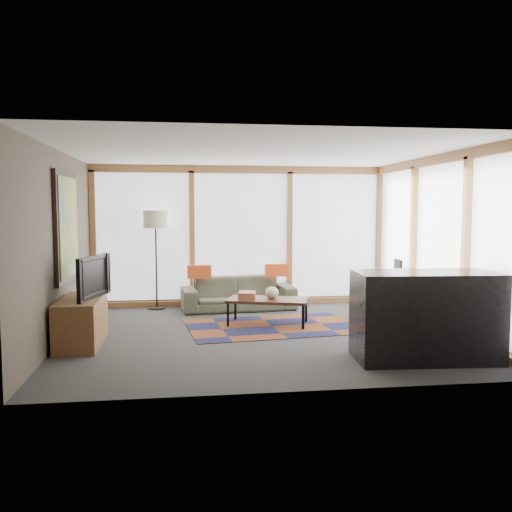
{
  "coord_description": "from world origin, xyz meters",
  "views": [
    {
      "loc": [
        -1.1,
        -7.63,
        1.81
      ],
      "look_at": [
        0.0,
        0.4,
        1.1
      ],
      "focal_mm": 38.0,
      "sensor_mm": 36.0,
      "label": 1
    }
  ],
  "objects": [
    {
      "name": "bowl_b",
      "position": [
        2.4,
        0.28,
        0.54
      ],
      "size": [
        0.18,
        0.18,
        0.07
      ],
      "primitive_type": "ellipsoid",
      "rotation": [
        0.0,
        0.0,
        0.22
      ],
      "color": "black",
      "rests_on": "bookshelf"
    },
    {
      "name": "pillow_left",
      "position": [
        -0.81,
        1.91,
        0.7
      ],
      "size": [
        0.42,
        0.14,
        0.23
      ],
      "primitive_type": "cube",
      "rotation": [
        0.0,
        0.0,
        0.05
      ],
      "color": "#C4471E",
      "rests_on": "sofa"
    },
    {
      "name": "room_envelope",
      "position": [
        0.49,
        0.56,
        1.54
      ],
      "size": [
        5.52,
        5.02,
        2.62
      ],
      "color": "#473E32",
      "rests_on": "ground"
    },
    {
      "name": "bar_counter",
      "position": [
        1.78,
        -1.58,
        0.53
      ],
      "size": [
        1.73,
        0.9,
        1.06
      ],
      "primitive_type": "cube",
      "rotation": [
        0.0,
        0.0,
        -0.07
      ],
      "color": "black",
      "rests_on": "ground"
    },
    {
      "name": "rug",
      "position": [
        0.26,
        0.45,
        0.01
      ],
      "size": [
        2.72,
        1.92,
        0.01
      ],
      "primitive_type": "cube",
      "rotation": [
        0.0,
        0.0,
        0.11
      ],
      "color": "brown",
      "rests_on": "ground"
    },
    {
      "name": "bowl_a",
      "position": [
        2.47,
        -0.07,
        0.55
      ],
      "size": [
        0.22,
        0.22,
        0.09
      ],
      "primitive_type": "ellipsoid",
      "rotation": [
        0.0,
        0.0,
        -0.22
      ],
      "color": "black",
      "rests_on": "bookshelf"
    },
    {
      "name": "bookshelf",
      "position": [
        2.43,
        0.46,
        0.25
      ],
      "size": [
        0.37,
        2.02,
        0.51
      ],
      "primitive_type": null,
      "color": "#331C11",
      "rests_on": "ground"
    },
    {
      "name": "tv_console",
      "position": [
        -2.44,
        -0.29,
        0.31
      ],
      "size": [
        0.52,
        1.25,
        0.63
      ],
      "primitive_type": "cube",
      "color": "brown",
      "rests_on": "ground"
    },
    {
      "name": "shelf_picture",
      "position": [
        2.58,
        1.21,
        0.72
      ],
      "size": [
        0.06,
        0.33,
        0.43
      ],
      "primitive_type": "cube",
      "rotation": [
        0.0,
        0.0,
        -0.07
      ],
      "color": "black",
      "rests_on": "bookshelf"
    },
    {
      "name": "book_stack",
      "position": [
        -0.11,
        0.65,
        0.46
      ],
      "size": [
        0.31,
        0.36,
        0.11
      ],
      "primitive_type": "cube",
      "rotation": [
        0.0,
        0.0,
        -0.18
      ],
      "color": "#9B4E35",
      "rests_on": "coffee_table"
    },
    {
      "name": "coffee_table",
      "position": [
        0.21,
        0.61,
        0.21
      ],
      "size": [
        1.36,
        0.96,
        0.41
      ],
      "primitive_type": null,
      "rotation": [
        0.0,
        0.0,
        -0.31
      ],
      "color": "#331C11",
      "rests_on": "ground"
    },
    {
      "name": "ground",
      "position": [
        0.0,
        0.0,
        0.0
      ],
      "size": [
        5.5,
        5.5,
        0.0
      ],
      "primitive_type": "plane",
      "color": "#30302E",
      "rests_on": "ground"
    },
    {
      "name": "vase",
      "position": [
        0.28,
        0.6,
        0.5
      ],
      "size": [
        0.26,
        0.26,
        0.19
      ],
      "primitive_type": "ellipsoid",
      "rotation": [
        0.0,
        0.0,
        0.2
      ],
      "color": "beige",
      "rests_on": "coffee_table"
    },
    {
      "name": "pillow_right",
      "position": [
        0.59,
        1.96,
        0.7
      ],
      "size": [
        0.43,
        0.17,
        0.23
      ],
      "primitive_type": "cube",
      "rotation": [
        0.0,
        0.0,
        0.12
      ],
      "color": "#C4471E",
      "rests_on": "sofa"
    },
    {
      "name": "sofa",
      "position": [
        -0.11,
        1.95,
        0.29
      ],
      "size": [
        2.07,
        0.97,
        0.59
      ],
      "primitive_type": "imported",
      "rotation": [
        0.0,
        0.0,
        0.09
      ],
      "color": "#393E2D",
      "rests_on": "ground"
    },
    {
      "name": "floor_lamp",
      "position": [
        -1.57,
        2.22,
        0.89
      ],
      "size": [
        0.45,
        0.45,
        1.78
      ],
      "primitive_type": null,
      "color": "black",
      "rests_on": "ground"
    },
    {
      "name": "television",
      "position": [
        -2.36,
        -0.26,
        0.91
      ],
      "size": [
        0.37,
        0.98,
        0.57
      ],
      "primitive_type": "imported",
      "rotation": [
        0.0,
        0.0,
        1.32
      ],
      "color": "black",
      "rests_on": "tv_console"
    }
  ]
}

